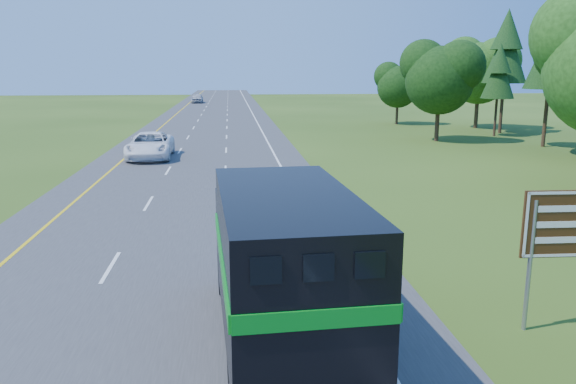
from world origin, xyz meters
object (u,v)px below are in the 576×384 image
object	(u,v)px
horse_truck	(282,264)
far_car	(197,98)
white_suv	(150,145)
exit_sign	(570,230)

from	to	relation	value
horse_truck	far_car	xyz separation A→B (m)	(-7.24, 98.54, -1.18)
white_suv	far_car	size ratio (longest dim) A/B	1.29
horse_truck	white_suv	distance (m)	30.40
far_car	exit_sign	bearing A→B (deg)	-81.26
horse_truck	exit_sign	distance (m)	7.09
white_suv	exit_sign	world-z (taller)	exit_sign
far_car	exit_sign	size ratio (longest dim) A/B	1.30
horse_truck	far_car	distance (m)	98.81
horse_truck	far_car	world-z (taller)	horse_truck
white_suv	exit_sign	bearing A→B (deg)	-65.58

